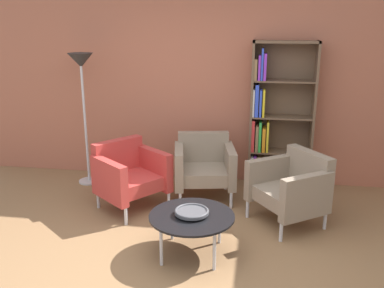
{
  "coord_description": "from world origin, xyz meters",
  "views": [
    {
      "loc": [
        0.68,
        -3.13,
        2.13
      ],
      "look_at": [
        0.05,
        0.84,
        0.95
      ],
      "focal_mm": 39.35,
      "sensor_mm": 36.0,
      "label": 1
    }
  ],
  "objects_px": {
    "armchair_spare_guest": "(292,187)",
    "bookshelf_tall": "(274,121)",
    "coffee_table_low": "(192,218)",
    "floor_lamp_torchiere": "(82,76)",
    "armchair_corner_red": "(204,165)",
    "armchair_near_window": "(129,174)",
    "decorative_bowl": "(192,212)"
  },
  "relations": [
    {
      "from": "armchair_spare_guest",
      "to": "floor_lamp_torchiere",
      "type": "distance_m",
      "value": 2.95
    },
    {
      "from": "armchair_corner_red",
      "to": "floor_lamp_torchiere",
      "type": "height_order",
      "value": "floor_lamp_torchiere"
    },
    {
      "from": "coffee_table_low",
      "to": "floor_lamp_torchiere",
      "type": "distance_m",
      "value": 2.57
    },
    {
      "from": "armchair_corner_red",
      "to": "armchair_spare_guest",
      "type": "height_order",
      "value": "same"
    },
    {
      "from": "armchair_near_window",
      "to": "floor_lamp_torchiere",
      "type": "xyz_separation_m",
      "value": [
        -0.8,
        0.68,
        1.03
      ]
    },
    {
      "from": "armchair_spare_guest",
      "to": "decorative_bowl",
      "type": "bearing_deg",
      "value": -85.24
    },
    {
      "from": "armchair_corner_red",
      "to": "bookshelf_tall",
      "type": "bearing_deg",
      "value": 20.31
    },
    {
      "from": "decorative_bowl",
      "to": "armchair_spare_guest",
      "type": "bearing_deg",
      "value": 40.38
    },
    {
      "from": "coffee_table_low",
      "to": "floor_lamp_torchiere",
      "type": "bearing_deg",
      "value": 136.34
    },
    {
      "from": "armchair_spare_guest",
      "to": "bookshelf_tall",
      "type": "bearing_deg",
      "value": 154.59
    },
    {
      "from": "bookshelf_tall",
      "to": "decorative_bowl",
      "type": "height_order",
      "value": "bookshelf_tall"
    },
    {
      "from": "bookshelf_tall",
      "to": "armchair_near_window",
      "type": "distance_m",
      "value": 1.97
    },
    {
      "from": "armchair_near_window",
      "to": "armchair_corner_red",
      "type": "relative_size",
      "value": 1.15
    },
    {
      "from": "bookshelf_tall",
      "to": "floor_lamp_torchiere",
      "type": "bearing_deg",
      "value": -173.96
    },
    {
      "from": "coffee_table_low",
      "to": "armchair_spare_guest",
      "type": "xyz_separation_m",
      "value": [
        0.96,
        0.82,
        0.04
      ]
    },
    {
      "from": "coffee_table_low",
      "to": "decorative_bowl",
      "type": "xyz_separation_m",
      "value": [
        -0.0,
        0.0,
        0.06
      ]
    },
    {
      "from": "coffee_table_low",
      "to": "decorative_bowl",
      "type": "bearing_deg",
      "value": 104.04
    },
    {
      "from": "decorative_bowl",
      "to": "coffee_table_low",
      "type": "bearing_deg",
      "value": -75.96
    },
    {
      "from": "floor_lamp_torchiere",
      "to": "bookshelf_tall",
      "type": "bearing_deg",
      "value": 6.04
    },
    {
      "from": "armchair_corner_red",
      "to": "armchair_spare_guest",
      "type": "distance_m",
      "value": 1.16
    },
    {
      "from": "armchair_spare_guest",
      "to": "coffee_table_low",
      "type": "bearing_deg",
      "value": -85.24
    },
    {
      "from": "armchair_spare_guest",
      "to": "floor_lamp_torchiere",
      "type": "height_order",
      "value": "floor_lamp_torchiere"
    },
    {
      "from": "decorative_bowl",
      "to": "floor_lamp_torchiere",
      "type": "relative_size",
      "value": 0.18
    },
    {
      "from": "armchair_corner_red",
      "to": "armchair_spare_guest",
      "type": "bearing_deg",
      "value": -38.91
    },
    {
      "from": "armchair_near_window",
      "to": "armchair_spare_guest",
      "type": "relative_size",
      "value": 1.0
    },
    {
      "from": "bookshelf_tall",
      "to": "armchair_near_window",
      "type": "height_order",
      "value": "bookshelf_tall"
    },
    {
      "from": "coffee_table_low",
      "to": "floor_lamp_torchiere",
      "type": "xyz_separation_m",
      "value": [
        -1.68,
        1.61,
        1.08
      ]
    },
    {
      "from": "armchair_near_window",
      "to": "armchair_spare_guest",
      "type": "xyz_separation_m",
      "value": [
        1.85,
        -0.11,
        0.0
      ]
    },
    {
      "from": "armchair_spare_guest",
      "to": "floor_lamp_torchiere",
      "type": "relative_size",
      "value": 0.54
    },
    {
      "from": "armchair_near_window",
      "to": "floor_lamp_torchiere",
      "type": "distance_m",
      "value": 1.47
    },
    {
      "from": "coffee_table_low",
      "to": "floor_lamp_torchiere",
      "type": "height_order",
      "value": "floor_lamp_torchiere"
    },
    {
      "from": "bookshelf_tall",
      "to": "armchair_corner_red",
      "type": "relative_size",
      "value": 2.31
    }
  ]
}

